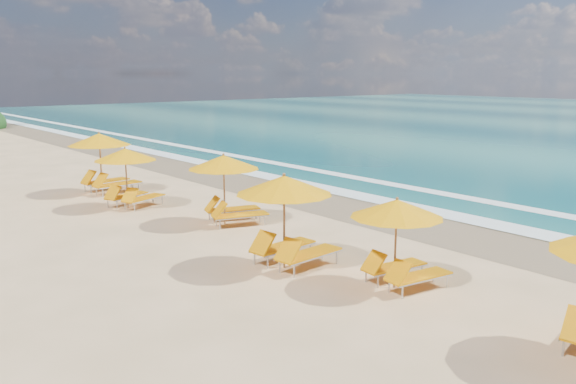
{
  "coord_description": "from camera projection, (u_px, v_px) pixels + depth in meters",
  "views": [
    {
      "loc": [
        -11.76,
        -14.16,
        4.86
      ],
      "look_at": [
        0.0,
        0.0,
        1.2
      ],
      "focal_mm": 37.24,
      "sensor_mm": 36.0,
      "label": 1
    }
  ],
  "objects": [
    {
      "name": "station_3",
      "position": [
        229.0,
        184.0,
        19.48
      ],
      "size": [
        2.98,
        2.91,
        2.34
      ],
      "rotation": [
        0.0,
        0.0,
        -0.32
      ],
      "color": "olive",
      "rests_on": "ground"
    },
    {
      "name": "wet_sand",
      "position": [
        373.0,
        211.0,
        21.51
      ],
      "size": [
        4.0,
        160.0,
        0.01
      ],
      "primitive_type": "cube",
      "color": "#7A6348",
      "rests_on": "ground"
    },
    {
      "name": "surf_foam",
      "position": [
        420.0,
        200.0,
        23.2
      ],
      "size": [
        4.0,
        160.0,
        0.01
      ],
      "color": "white",
      "rests_on": "ground"
    },
    {
      "name": "station_2",
      "position": [
        289.0,
        214.0,
        15.08
      ],
      "size": [
        2.78,
        2.6,
        2.45
      ],
      "rotation": [
        0.0,
        0.0,
        0.08
      ],
      "color": "olive",
      "rests_on": "ground"
    },
    {
      "name": "station_4",
      "position": [
        130.0,
        173.0,
        21.88
      ],
      "size": [
        2.91,
        2.85,
        2.27
      ],
      "rotation": [
        0.0,
        0.0,
        0.35
      ],
      "color": "olive",
      "rests_on": "ground"
    },
    {
      "name": "station_5",
      "position": [
        105.0,
        158.0,
        24.56
      ],
      "size": [
        2.91,
        2.73,
        2.55
      ],
      "rotation": [
        0.0,
        0.0,
        0.09
      ],
      "color": "olive",
      "rests_on": "ground"
    },
    {
      "name": "ground",
      "position": [
        288.0,
        229.0,
        19.0
      ],
      "size": [
        160.0,
        160.0,
        0.0
      ],
      "primitive_type": "plane",
      "color": "#D8B17F",
      "rests_on": "ground"
    },
    {
      "name": "station_1",
      "position": [
        401.0,
        236.0,
        13.65
      ],
      "size": [
        2.52,
        2.38,
        2.14
      ],
      "rotation": [
        0.0,
        0.0,
        -0.14
      ],
      "color": "olive",
      "rests_on": "ground"
    }
  ]
}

